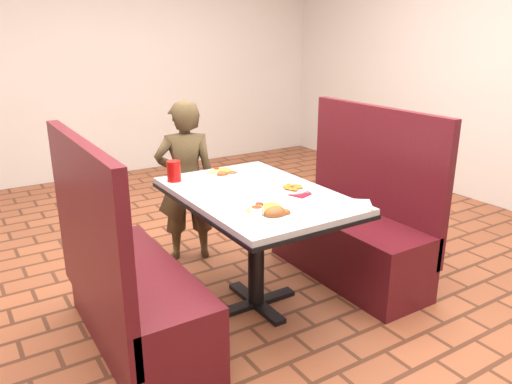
% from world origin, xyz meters
% --- Properties ---
extents(dining_table, '(0.81, 1.21, 0.75)m').
position_xyz_m(dining_table, '(0.00, 0.00, 0.65)').
color(dining_table, '#B4B7B9').
rests_on(dining_table, ground).
extents(booth_bench_left, '(0.47, 1.20, 1.17)m').
position_xyz_m(booth_bench_left, '(-0.80, 0.00, 0.33)').
color(booth_bench_left, '#56131A').
rests_on(booth_bench_left, ground).
extents(booth_bench_right, '(0.47, 1.20, 1.17)m').
position_xyz_m(booth_bench_right, '(0.80, 0.00, 0.33)').
color(booth_bench_right, '#56131A').
rests_on(booth_bench_right, ground).
extents(diner_person, '(0.51, 0.42, 1.20)m').
position_xyz_m(diner_person, '(-0.05, 0.88, 0.60)').
color(diner_person, brown).
rests_on(diner_person, ground).
extents(near_dinner_plate, '(0.28, 0.28, 0.09)m').
position_xyz_m(near_dinner_plate, '(-0.14, -0.36, 0.78)').
color(near_dinner_plate, white).
rests_on(near_dinner_plate, dining_table).
extents(far_dinner_plate, '(0.24, 0.24, 0.06)m').
position_xyz_m(far_dinner_plate, '(0.01, 0.43, 0.77)').
color(far_dinner_plate, white).
rests_on(far_dinner_plate, dining_table).
extents(plantain_plate, '(0.19, 0.19, 0.03)m').
position_xyz_m(plantain_plate, '(0.20, -0.09, 0.76)').
color(plantain_plate, white).
rests_on(plantain_plate, dining_table).
extents(maroon_napkin, '(0.13, 0.13, 0.00)m').
position_xyz_m(maroon_napkin, '(0.19, -0.18, 0.75)').
color(maroon_napkin, maroon).
rests_on(maroon_napkin, dining_table).
extents(spoon_utensil, '(0.01, 0.12, 0.00)m').
position_xyz_m(spoon_utensil, '(0.25, -0.14, 0.75)').
color(spoon_utensil, silver).
rests_on(spoon_utensil, dining_table).
extents(red_tumbler, '(0.09, 0.09, 0.13)m').
position_xyz_m(red_tumbler, '(-0.31, 0.47, 0.81)').
color(red_tumbler, '#AE0E0B').
rests_on(red_tumbler, dining_table).
extents(paper_napkin, '(0.26, 0.25, 0.01)m').
position_xyz_m(paper_napkin, '(0.31, -0.48, 0.76)').
color(paper_napkin, white).
rests_on(paper_napkin, dining_table).
extents(knife_utensil, '(0.09, 0.15, 0.00)m').
position_xyz_m(knife_utensil, '(-0.03, -0.33, 0.76)').
color(knife_utensil, silver).
rests_on(knife_utensil, dining_table).
extents(fork_utensil, '(0.08, 0.13, 0.00)m').
position_xyz_m(fork_utensil, '(-0.10, -0.42, 0.76)').
color(fork_utensil, silver).
rests_on(fork_utensil, dining_table).
extents(lettuce_shreds, '(0.28, 0.32, 0.00)m').
position_xyz_m(lettuce_shreds, '(0.04, 0.06, 0.75)').
color(lettuce_shreds, '#87C74F').
rests_on(lettuce_shreds, dining_table).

